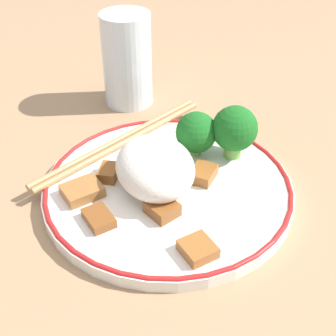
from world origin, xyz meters
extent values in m
plane|color=#9E7A56|center=(0.00, 0.00, 0.00)|extent=(3.00, 3.00, 0.00)
cylinder|color=white|center=(0.00, 0.00, 0.01)|extent=(0.25, 0.25, 0.01)
torus|color=red|center=(0.00, 0.00, 0.01)|extent=(0.24, 0.24, 0.01)
ellipsoid|color=white|center=(0.00, 0.01, 0.04)|extent=(0.09, 0.08, 0.05)
cylinder|color=#72AD4C|center=(0.03, -0.08, 0.02)|extent=(0.02, 0.02, 0.02)
sphere|color=#19601E|center=(0.03, -0.08, 0.05)|extent=(0.05, 0.05, 0.05)
cylinder|color=#72AD4C|center=(0.04, -0.04, 0.02)|extent=(0.01, 0.01, 0.01)
sphere|color=#19601E|center=(0.04, -0.04, 0.04)|extent=(0.04, 0.04, 0.04)
cube|color=brown|center=(-0.04, 0.07, 0.02)|extent=(0.04, 0.03, 0.01)
cube|color=brown|center=(-0.04, 0.02, 0.02)|extent=(0.04, 0.03, 0.01)
cube|color=brown|center=(0.03, 0.05, 0.02)|extent=(0.03, 0.03, 0.01)
cube|color=#995B28|center=(-0.10, 0.00, 0.02)|extent=(0.03, 0.03, 0.01)
cube|color=brown|center=(0.00, -0.04, 0.02)|extent=(0.04, 0.04, 0.01)
cube|color=#9E6633|center=(0.01, 0.08, 0.02)|extent=(0.04, 0.04, 0.01)
cylinder|color=#AD8451|center=(0.09, 0.03, 0.02)|extent=(0.13, 0.21, 0.01)
cylinder|color=#AD8451|center=(0.08, 0.03, 0.02)|extent=(0.13, 0.21, 0.01)
cylinder|color=silver|center=(0.20, 0.00, 0.06)|extent=(0.06, 0.06, 0.12)
camera|label=1|loc=(-0.35, 0.09, 0.30)|focal=50.00mm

